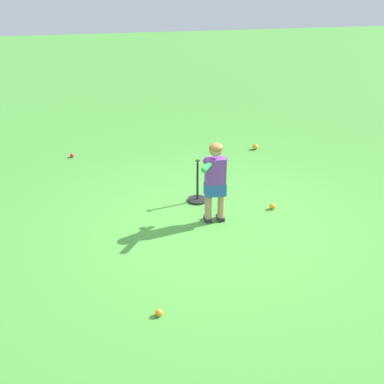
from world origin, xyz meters
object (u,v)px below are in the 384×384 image
(child_batter, at_px, (215,175))
(batting_tee, at_px, (197,194))
(play_ball_far_left, at_px, (72,155))
(play_ball_far_right, at_px, (159,313))
(play_ball_center_lawn, at_px, (255,147))
(play_ball_near_batter, at_px, (273,206))

(child_batter, xyz_separation_m, batting_tee, (0.62, 0.08, -0.55))
(play_ball_far_left, relative_size, batting_tee, 0.12)
(play_ball_far_right, distance_m, batting_tee, 2.50)
(child_batter, bearing_deg, play_ball_far_right, 149.65)
(play_ball_far_left, xyz_separation_m, play_ball_far_right, (-4.46, -0.83, 0.00))
(play_ball_far_right, bearing_deg, play_ball_center_lawn, -30.36)
(play_ball_far_left, distance_m, batting_tee, 2.77)
(play_ball_near_batter, distance_m, play_ball_far_right, 2.63)
(child_batter, xyz_separation_m, play_ball_near_batter, (0.15, -0.88, -0.61))
(play_ball_far_left, distance_m, play_ball_far_right, 4.54)
(batting_tee, bearing_deg, play_ball_near_batter, -116.33)
(play_ball_far_right, relative_size, batting_tee, 0.12)
(play_ball_near_batter, bearing_deg, child_batter, 99.76)
(child_batter, relative_size, play_ball_near_batter, 12.79)
(play_ball_far_left, bearing_deg, batting_tee, -140.67)
(play_ball_far_left, xyz_separation_m, batting_tee, (-2.14, -1.75, 0.07))
(play_ball_near_batter, xyz_separation_m, play_ball_center_lawn, (2.29, -0.56, 0.01))
(play_ball_near_batter, relative_size, play_ball_far_right, 1.15)
(play_ball_near_batter, relative_size, play_ball_center_lawn, 0.83)
(child_batter, height_order, play_ball_near_batter, child_batter)
(play_ball_far_right, bearing_deg, play_ball_near_batter, -45.31)
(play_ball_far_left, height_order, play_ball_center_lawn, play_ball_center_lawn)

